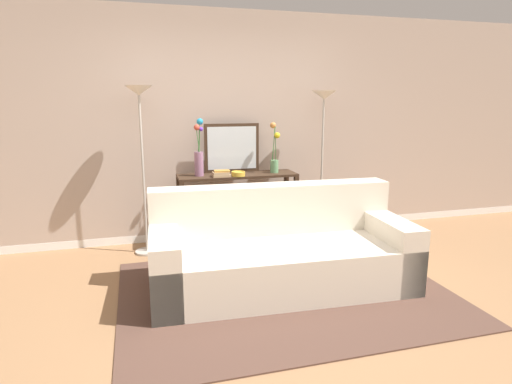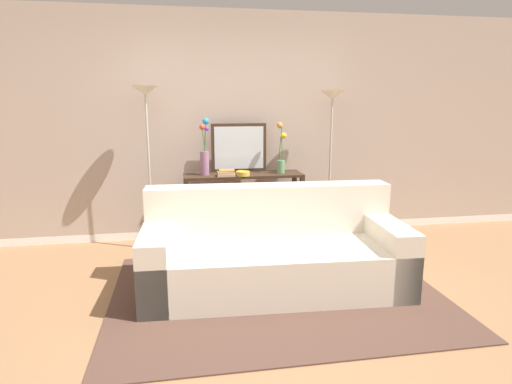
{
  "view_description": "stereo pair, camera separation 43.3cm",
  "coord_description": "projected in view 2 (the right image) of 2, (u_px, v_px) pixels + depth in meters",
  "views": [
    {
      "loc": [
        -0.9,
        -2.97,
        1.66
      ],
      "look_at": [
        0.25,
        1.12,
        0.75
      ],
      "focal_mm": 30.5,
      "sensor_mm": 36.0,
      "label": 1
    },
    {
      "loc": [
        -0.47,
        -3.07,
        1.66
      ],
      "look_at": [
        0.25,
        1.12,
        0.75
      ],
      "focal_mm": 30.5,
      "sensor_mm": 36.0,
      "label": 2
    }
  ],
  "objects": [
    {
      "name": "book_row_under_console",
      "position": [
        207.0,
        240.0,
        5.06
      ],
      "size": [
        0.24,
        0.18,
        0.12
      ],
      "color": "#236033",
      "rests_on": "ground"
    },
    {
      "name": "wall_mirror",
      "position": [
        239.0,
        148.0,
        5.06
      ],
      "size": [
        0.64,
        0.02,
        0.56
      ],
      "color": "#382619",
      "rests_on": "console_table"
    },
    {
      "name": "area_rug",
      "position": [
        277.0,
        293.0,
        3.78
      ],
      "size": [
        2.81,
        2.12,
        0.01
      ],
      "color": "#51382D",
      "rests_on": "ground"
    },
    {
      "name": "floor_lamp_left",
      "position": [
        147.0,
        123.0,
        4.63
      ],
      "size": [
        0.28,
        0.28,
        1.8
      ],
      "color": "#B7B2A8",
      "rests_on": "ground"
    },
    {
      "name": "ground_plane",
      "position": [
        249.0,
        318.0,
        3.38
      ],
      "size": [
        16.0,
        16.0,
        0.02
      ],
      "primitive_type": "cube",
      "color": "#936B47"
    },
    {
      "name": "back_wall",
      "position": [
        221.0,
        127.0,
        5.19
      ],
      "size": [
        12.0,
        0.15,
        2.66
      ],
      "color": "white",
      "rests_on": "ground"
    },
    {
      "name": "book_stack",
      "position": [
        226.0,
        173.0,
        4.82
      ],
      "size": [
        0.2,
        0.14,
        0.07
      ],
      "color": "tan",
      "rests_on": "console_table"
    },
    {
      "name": "vase_short_flowers",
      "position": [
        281.0,
        152.0,
        4.98
      ],
      "size": [
        0.1,
        0.13,
        0.58
      ],
      "color": "#669E6B",
      "rests_on": "console_table"
    },
    {
      "name": "floor_lamp_right",
      "position": [
        331.0,
        124.0,
        4.98
      ],
      "size": [
        0.28,
        0.28,
        1.75
      ],
      "color": "#B7B2A8",
      "rests_on": "ground"
    },
    {
      "name": "couch",
      "position": [
        273.0,
        254.0,
        3.88
      ],
      "size": [
        2.3,
        1.06,
        0.88
      ],
      "color": "beige",
      "rests_on": "ground"
    },
    {
      "name": "vase_tall_flowers",
      "position": [
        205.0,
        155.0,
        4.85
      ],
      "size": [
        0.11,
        0.12,
        0.63
      ],
      "color": "gray",
      "rests_on": "console_table"
    },
    {
      "name": "console_table",
      "position": [
        243.0,
        195.0,
        5.02
      ],
      "size": [
        1.35,
        0.39,
        0.82
      ],
      "color": "#382619",
      "rests_on": "ground"
    },
    {
      "name": "fruit_bowl",
      "position": [
        243.0,
        173.0,
        4.84
      ],
      "size": [
        0.15,
        0.15,
        0.05
      ],
      "color": "gold",
      "rests_on": "console_table"
    }
  ]
}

